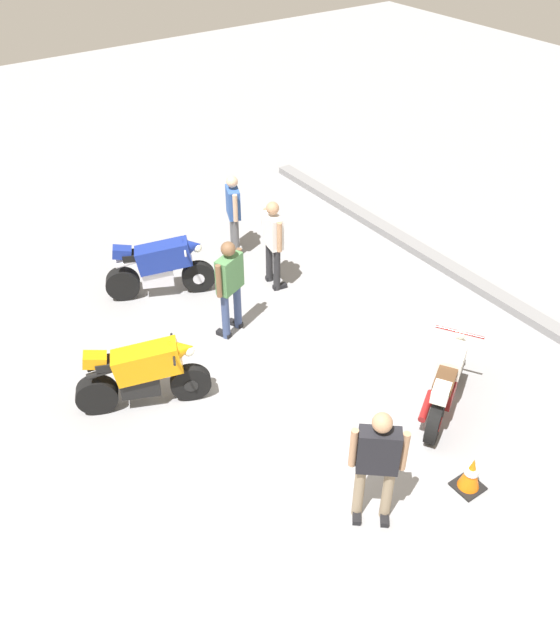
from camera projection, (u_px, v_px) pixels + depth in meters
name	position (u px, v px, depth m)	size (l,w,h in m)	color
ground_plane	(303.00, 415.00, 9.55)	(40.00, 40.00, 0.00)	gray
curb_edge	(512.00, 305.00, 11.61)	(14.00, 0.30, 0.15)	gray
motorcycle_orange_sportbike	(143.00, 373.00, 9.39)	(1.01, 1.86, 1.14)	black
motorcycle_cream_vintage	(446.00, 382.00, 9.40)	(1.16, 1.74, 1.07)	black
motorcycle_blue_sportbike	(160.00, 266.00, 11.66)	(1.04, 1.85, 1.14)	black
person_in_blue_shirt	(233.00, 210.00, 12.64)	(0.62, 0.45, 1.63)	#59595B
person_in_green_shirt	(230.00, 282.00, 10.52)	(0.46, 0.65, 1.74)	#384772
person_in_white_shirt	(273.00, 239.00, 11.68)	(0.66, 0.37, 1.70)	#262628
person_in_black_shirt	(377.00, 460.00, 7.58)	(0.54, 0.58, 1.74)	gray
traffic_cone	(471.00, 474.00, 8.37)	(0.36, 0.36, 0.53)	black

